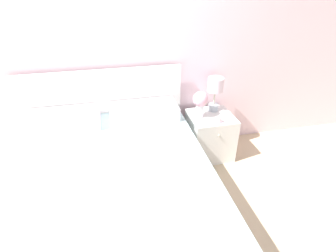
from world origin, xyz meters
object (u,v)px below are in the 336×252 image
Objects in this scene: table_lamp at (215,89)px; bed at (111,194)px; nightstand at (210,135)px; flower_vase at (201,102)px; teacup at (219,120)px.

bed is at bearing -144.03° from table_lamp.
table_lamp is at bearing 61.87° from nightstand.
bed is 1.35m from flower_vase.
table_lamp is 0.25m from flower_vase.
table_lamp is at bearing 79.88° from teacup.
table_lamp reaches higher than nightstand.
bed reaches higher than nightstand.
nightstand is 4.76× the size of teacup.
nightstand is at bearing 33.45° from bed.
table_lamp is (0.07, 0.12, 0.53)m from nightstand.
table_lamp is 3.62× the size of teacup.
teacup is (1.18, 0.61, 0.24)m from bed.
teacup is at bearing -100.12° from table_lamp.
flower_vase is at bearing 37.19° from bed.
table_lamp is 0.38m from teacup.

